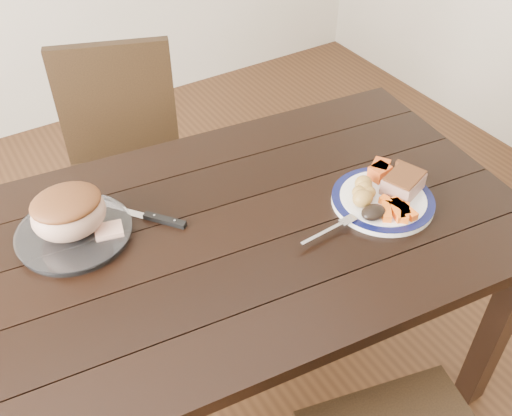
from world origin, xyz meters
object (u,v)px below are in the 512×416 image
dinner_plate (383,201)px  carving_knife (152,217)px  serving_platter (75,234)px  dining_table (227,253)px  pork_slice (403,184)px  roast_joint (69,214)px  chair_far (125,160)px  fork (333,228)px

dinner_plate → carving_knife: bearing=154.2°
serving_platter → dining_table: bearing=-27.7°
dining_table → pork_slice: 0.52m
serving_platter → roast_joint: size_ratio=1.54×
serving_platter → carving_knife: 0.20m
chair_far → pork_slice: bearing=139.9°
fork → roast_joint: (-0.57, 0.34, 0.06)m
pork_slice → roast_joint: bearing=158.7°
roast_joint → carving_knife: bearing=-12.2°
pork_slice → dining_table: bearing=163.6°
fork → carving_knife: fork is taller
fork → chair_far: bearing=102.0°
chair_far → pork_slice: (0.50, -0.87, 0.27)m
serving_platter → fork: fork is taller
dinner_plate → chair_far: bearing=116.9°
roast_joint → serving_platter: bearing=-90.0°
fork → carving_knife: size_ratio=0.67×
chair_far → serving_platter: (-0.32, -0.55, 0.23)m
roast_joint → carving_knife: roast_joint is taller
chair_far → dinner_plate: bearing=136.9°
serving_platter → pork_slice: size_ratio=2.67×
dining_table → dinner_plate: size_ratio=6.02×
chair_far → fork: 0.96m
roast_joint → dinner_plate: bearing=-22.6°
carving_knife → dining_table: bearing=9.1°
chair_far → fork: size_ratio=5.22×
chair_far → serving_platter: 0.68m
dinner_plate → pork_slice: (0.06, -0.01, 0.04)m
dining_table → chair_far: size_ratio=1.82×
pork_slice → fork: size_ratio=0.60×
dinner_plate → carving_knife: size_ratio=1.06×
serving_platter → roast_joint: bearing=90.0°
roast_joint → chair_far: bearing=59.6°
pork_slice → fork: bearing=-175.3°
roast_joint → carving_knife: 0.21m
chair_far → fork: (0.25, -0.90, 0.25)m
dinner_plate → pork_slice: size_ratio=2.61×
serving_platter → fork: size_ratio=1.62×
pork_slice → carving_knife: 0.69m
carving_knife → serving_platter: bearing=-140.2°
dinner_plate → fork: (-0.19, -0.03, 0.01)m
pork_slice → serving_platter: bearing=158.7°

